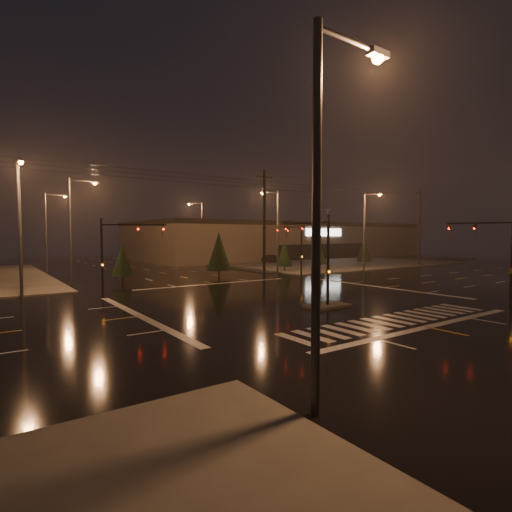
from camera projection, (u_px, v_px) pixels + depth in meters
name	position (u px, v px, depth m)	size (l,w,h in m)	color
ground	(288.00, 299.00, 29.22)	(140.00, 140.00, 0.00)	black
sidewalk_ne	(311.00, 261.00, 70.93)	(36.00, 36.00, 0.12)	#46443F
median_island	(328.00, 306.00, 25.94)	(3.00, 1.60, 0.15)	#46443F
crosswalk	(393.00, 320.00, 21.85)	(15.00, 2.60, 0.01)	beige
stop_bar_near	(427.00, 327.00, 20.21)	(16.00, 0.50, 0.01)	beige
stop_bar_far	(215.00, 284.00, 38.22)	(16.00, 0.50, 0.01)	beige
parking_lot	(339.00, 261.00, 72.15)	(50.00, 24.00, 0.08)	black
retail_building	(278.00, 239.00, 86.68)	(60.20, 28.30, 7.20)	brown
signal_mast_median	(318.00, 249.00, 26.51)	(0.25, 4.59, 6.00)	black
signal_mast_ne	(297.00, 243.00, 42.75)	(4.84, 1.86, 6.00)	black
signal_mast_nw	(116.00, 246.00, 31.89)	(4.84, 1.86, 6.00)	black
signal_mast_se	(498.00, 249.00, 26.88)	(1.55, 3.87, 6.00)	black
streetlight_0	(326.00, 191.00, 10.24)	(2.77, 0.32, 10.00)	#38383A
streetlight_1	(73.00, 223.00, 37.26)	(2.77, 0.32, 10.00)	#38383A
streetlight_2	(48.00, 226.00, 50.36)	(2.77, 0.32, 10.00)	#38383A
streetlight_3	(276.00, 226.00, 48.41)	(2.77, 0.32, 10.00)	#38383A
streetlight_4	(200.00, 228.00, 64.79)	(2.77, 0.32, 10.00)	#38383A
streetlight_5	(20.00, 219.00, 28.93)	(0.32, 2.77, 10.00)	#38383A
streetlight_6	(366.00, 226.00, 50.65)	(0.32, 2.77, 10.00)	#38383A
utility_pole_1	(264.00, 222.00, 44.93)	(2.20, 0.32, 12.00)	black
utility_pole_2	(420.00, 226.00, 62.08)	(2.20, 0.32, 12.00)	black
conifer_0	(285.00, 254.00, 51.17)	(2.06, 2.06, 3.92)	black
conifer_1	(319.00, 253.00, 54.20)	(2.02, 2.02, 3.86)	black
conifer_2	(364.00, 251.00, 59.54)	(2.13, 2.13, 4.02)	black
conifer_3	(122.00, 260.00, 38.72)	(1.99, 1.99, 3.81)	black
conifer_4	(219.00, 251.00, 44.90)	(2.78, 2.78, 5.04)	black
car_parked	(272.00, 259.00, 66.82)	(1.70, 4.23, 1.44)	black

